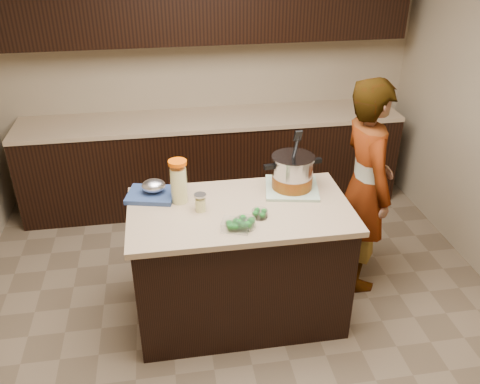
% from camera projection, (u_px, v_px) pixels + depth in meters
% --- Properties ---
extents(ground_plane, '(4.00, 4.00, 0.00)m').
position_uv_depth(ground_plane, '(240.00, 313.00, 3.75)').
color(ground_plane, brown).
rests_on(ground_plane, ground).
extents(room_shell, '(4.04, 4.04, 2.72)m').
position_uv_depth(room_shell, '(240.00, 86.00, 2.92)').
color(room_shell, tan).
rests_on(room_shell, ground).
extents(back_cabinets, '(3.60, 0.63, 2.33)m').
position_uv_depth(back_cabinets, '(210.00, 112.00, 4.80)').
color(back_cabinets, black).
rests_on(back_cabinets, ground).
extents(island, '(1.46, 0.81, 0.90)m').
position_uv_depth(island, '(240.00, 263.00, 3.53)').
color(island, black).
rests_on(island, ground).
extents(dish_towel, '(0.42, 0.42, 0.02)m').
position_uv_depth(dish_towel, '(292.00, 188.00, 3.53)').
color(dish_towel, '#5F8E64').
rests_on(dish_towel, island).
extents(stock_pot, '(0.42, 0.33, 0.42)m').
position_uv_depth(stock_pot, '(292.00, 174.00, 3.48)').
color(stock_pot, '#B7B7BC').
rests_on(stock_pot, dish_towel).
extents(lemonade_pitcher, '(0.14, 0.14, 0.30)m').
position_uv_depth(lemonade_pitcher, '(179.00, 183.00, 3.32)').
color(lemonade_pitcher, '#DFD988').
rests_on(lemonade_pitcher, island).
extents(mason_jar, '(0.08, 0.08, 0.13)m').
position_uv_depth(mason_jar, '(200.00, 203.00, 3.26)').
color(mason_jar, '#DFD988').
rests_on(mason_jar, island).
extents(broccoli_tub_left, '(0.11, 0.11, 0.05)m').
position_uv_depth(broccoli_tub_left, '(260.00, 214.00, 3.21)').
color(broccoli_tub_left, silver).
rests_on(broccoli_tub_left, island).
extents(broccoli_tub_right, '(0.14, 0.14, 0.06)m').
position_uv_depth(broccoli_tub_right, '(245.00, 224.00, 3.10)').
color(broccoli_tub_right, silver).
rests_on(broccoli_tub_right, island).
extents(broccoli_tub_rect, '(0.20, 0.17, 0.06)m').
position_uv_depth(broccoli_tub_rect, '(236.00, 225.00, 3.08)').
color(broccoli_tub_rect, silver).
rests_on(broccoli_tub_rect, island).
extents(blue_tray, '(0.36, 0.32, 0.12)m').
position_uv_depth(blue_tray, '(152.00, 191.00, 3.43)').
color(blue_tray, navy).
rests_on(blue_tray, island).
extents(person, '(0.41, 0.61, 1.65)m').
position_uv_depth(person, '(365.00, 187.00, 3.73)').
color(person, gray).
rests_on(person, ground).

